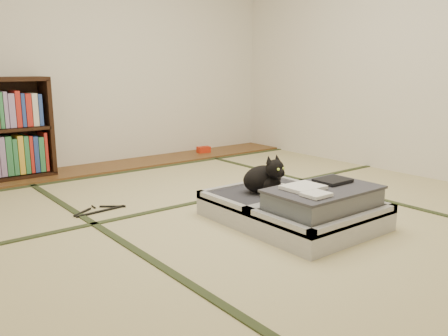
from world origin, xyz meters
TOP-DOWN VIEW (x-y plane):
  - floor at (0.00, 0.00)m, footprint 4.50×4.50m
  - wood_strip at (0.00, 2.00)m, footprint 4.00×0.50m
  - red_item at (1.06, 2.03)m, footprint 0.16×0.11m
  - tatami_borders at (0.00, 0.49)m, footprint 4.00×4.50m
  - suitcase at (0.06, -0.41)m, footprint 0.80×1.06m
  - cat at (0.04, -0.12)m, footprint 0.35×0.36m
  - cable_coil at (0.22, -0.09)m, footprint 0.11×0.11m
  - hanger at (-0.85, 0.66)m, footprint 0.40×0.20m

SIDE VIEW (x-z plane):
  - floor at x=0.00m, z-range 0.00..0.00m
  - tatami_borders at x=0.00m, z-range 0.00..0.01m
  - hanger at x=-0.85m, z-range 0.00..0.01m
  - wood_strip at x=0.00m, z-range 0.00..0.02m
  - red_item at x=1.06m, z-range 0.02..0.09m
  - suitcase at x=0.06m, z-range -0.05..0.27m
  - cable_coil at x=0.22m, z-range 0.15..0.18m
  - cat at x=0.04m, z-range 0.12..0.40m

